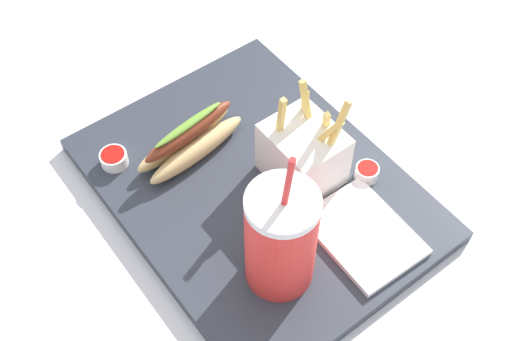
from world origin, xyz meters
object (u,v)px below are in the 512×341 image
Objects in this scene: soda_cup at (281,239)px; hot_dog_1 at (190,140)px; fries_basket at (303,153)px; ketchup_cup_1 at (367,172)px; napkin_stack at (364,234)px; ketchup_cup_2 at (114,158)px.

soda_cup reaches higher than hot_dog_1.
ketchup_cup_1 is (0.06, 0.07, -0.03)m from fries_basket.
fries_basket is at bearing 130.12° from soda_cup.
ketchup_cup_1 is (-0.04, 0.18, -0.07)m from soda_cup.
ketchup_cup_2 is at bearing -146.69° from napkin_stack.
ketchup_cup_1 is at bearing 48.92° from ketchup_cup_2.
ketchup_cup_2 is 0.34m from napkin_stack.
hot_dog_1 is at bearing -158.57° from napkin_stack.
hot_dog_1 is 5.29× the size of ketchup_cup_1.
hot_dog_1 is (-0.22, 0.02, -0.05)m from soda_cup.
napkin_stack is at bearing 21.43° from hot_dog_1.
hot_dog_1 is 0.24m from ketchup_cup_1.
soda_cup is at bearing -49.88° from fries_basket.
ketchup_cup_2 is at bearing -164.24° from soda_cup.
ketchup_cup_2 is at bearing -115.74° from hot_dog_1.
soda_cup is 0.28m from ketchup_cup_2.
hot_dog_1 is (-0.12, -0.10, -0.02)m from fries_basket.
fries_basket is 3.92× the size of ketchup_cup_2.
soda_cup is 1.38× the size of hot_dog_1.
fries_basket is 4.63× the size of ketchup_cup_1.
fries_basket reaches higher than napkin_stack.
ketchup_cup_2 is (-0.17, -0.19, -0.03)m from fries_basket.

